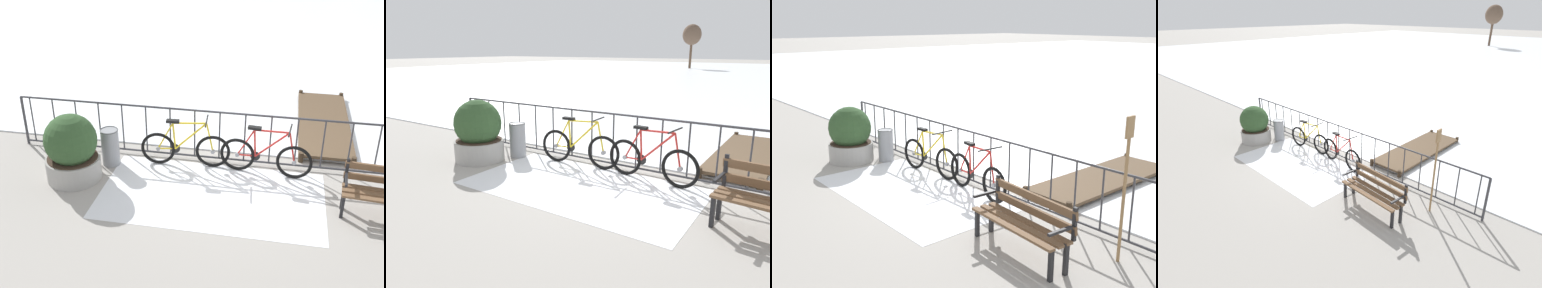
{
  "view_description": "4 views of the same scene",
  "coord_description": "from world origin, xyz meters",
  "views": [
    {
      "loc": [
        0.6,
        -8.22,
        4.73
      ],
      "look_at": [
        -0.89,
        -0.65,
        0.68
      ],
      "focal_mm": 45.57,
      "sensor_mm": 36.0,
      "label": 1
    },
    {
      "loc": [
        2.62,
        -5.88,
        2.23
      ],
      "look_at": [
        -0.87,
        -0.64,
        0.55
      ],
      "focal_mm": 33.45,
      "sensor_mm": 36.0,
      "label": 2
    },
    {
      "loc": [
        6.48,
        -5.64,
        3.12
      ],
      "look_at": [
        -0.55,
        0.22,
        0.67
      ],
      "focal_mm": 43.44,
      "sensor_mm": 36.0,
      "label": 3
    },
    {
      "loc": [
        6.25,
        -5.88,
        4.17
      ],
      "look_at": [
        1.09,
        -0.61,
        0.97
      ],
      "focal_mm": 28.67,
      "sensor_mm": 36.0,
      "label": 4
    }
  ],
  "objects": [
    {
      "name": "wooden_dock",
      "position": [
        1.59,
        1.97,
        0.12
      ],
      "size": [
        1.1,
        3.45,
        0.2
      ],
      "color": "brown",
      "rests_on": "ground"
    },
    {
      "name": "tree_west_mid",
      "position": [
        -10.16,
        36.97,
        3.76
      ],
      "size": [
        2.09,
        2.09,
        4.97
      ],
      "color": "brown",
      "rests_on": "ground"
    },
    {
      "name": "planter_with_shrub",
      "position": [
        -3.0,
        -1.1,
        0.59
      ],
      "size": [
        0.99,
        0.99,
        1.25
      ],
      "color": "#9E9B96",
      "rests_on": "ground"
    },
    {
      "name": "ground_plane",
      "position": [
        0.0,
        0.0,
        0.0
      ],
      "size": [
        160.0,
        160.0,
        0.0
      ],
      "primitive_type": "plane",
      "color": "#9E9991"
    },
    {
      "name": "trash_bin",
      "position": [
        -2.51,
        -0.48,
        0.37
      ],
      "size": [
        0.35,
        0.35,
        0.73
      ],
      "color": "gray",
      "rests_on": "ground"
    },
    {
      "name": "railing_fence",
      "position": [
        -0.0,
        0.0,
        0.56
      ],
      "size": [
        9.06,
        0.06,
        1.07
      ],
      "color": "#38383D",
      "rests_on": "ground"
    },
    {
      "name": "bicycle_second",
      "position": [
        0.42,
        -0.29,
        0.37
      ],
      "size": [
        1.71,
        0.52,
        0.97
      ],
      "color": "black",
      "rests_on": "ground"
    },
    {
      "name": "bicycle_near_railing",
      "position": [
        -1.1,
        -0.26,
        0.37
      ],
      "size": [
        1.71,
        0.52,
        0.97
      ],
      "color": "black",
      "rests_on": "ground"
    },
    {
      "name": "snow_patch",
      "position": [
        -0.43,
        -1.2,
        0.0
      ],
      "size": [
        3.88,
        2.13,
        0.01
      ],
      "primitive_type": "cube",
      "color": "white",
      "rests_on": "ground"
    }
  ]
}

